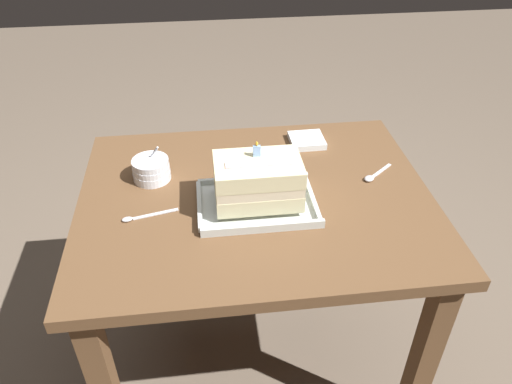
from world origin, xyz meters
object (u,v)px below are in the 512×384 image
(foil_tray, at_px, (256,204))
(bowl_stack, at_px, (151,169))
(napkin_pile, at_px, (307,140))
(serving_spoon_by_bowls, at_px, (139,217))
(serving_spoon_near_tray, at_px, (372,177))
(birthday_cake, at_px, (256,181))

(foil_tray, distance_m, bowl_stack, 0.34)
(foil_tray, height_order, napkin_pile, foil_tray)
(foil_tray, height_order, serving_spoon_by_bowls, foil_tray)
(serving_spoon_near_tray, bearing_deg, birthday_cake, -165.68)
(bowl_stack, height_order, serving_spoon_by_bowls, bowl_stack)
(bowl_stack, xyz_separation_m, serving_spoon_near_tray, (0.65, -0.08, -0.03))
(napkin_pile, bearing_deg, bowl_stack, -163.63)
(foil_tray, relative_size, birthday_cake, 1.40)
(birthday_cake, relative_size, serving_spoon_near_tray, 2.02)
(foil_tray, xyz_separation_m, birthday_cake, (0.00, 0.00, 0.08))
(bowl_stack, bearing_deg, serving_spoon_by_bowls, -98.30)
(bowl_stack, bearing_deg, napkin_pile, 16.37)
(serving_spoon_near_tray, height_order, napkin_pile, napkin_pile)
(birthday_cake, bearing_deg, serving_spoon_by_bowls, -177.33)
(bowl_stack, bearing_deg, birthday_cake, -30.24)
(birthday_cake, distance_m, serving_spoon_near_tray, 0.38)
(foil_tray, height_order, bowl_stack, bowl_stack)
(bowl_stack, bearing_deg, serving_spoon_near_tray, -6.86)
(serving_spoon_near_tray, xyz_separation_m, serving_spoon_by_bowls, (-0.68, -0.11, -0.00))
(serving_spoon_by_bowls, relative_size, napkin_pile, 1.34)
(birthday_cake, distance_m, serving_spoon_by_bowls, 0.33)
(serving_spoon_by_bowls, bearing_deg, foil_tray, 2.67)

